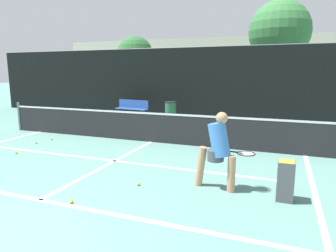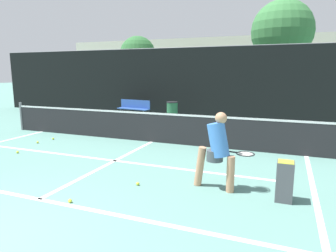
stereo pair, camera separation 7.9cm
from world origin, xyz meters
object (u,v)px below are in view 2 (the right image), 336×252
object	(u,v)px
ball_hopper	(285,180)
trash_bin	(172,111)
player_practicing	(217,148)
courtside_bench	(134,108)
parked_car	(227,101)

from	to	relation	value
ball_hopper	trash_bin	bearing A→B (deg)	123.40
player_practicing	trash_bin	size ratio (longest dim) A/B	1.72
ball_hopper	courtside_bench	xyz separation A→B (m)	(-6.94, 7.57, 0.10)
courtside_bench	trash_bin	xyz separation A→B (m)	(2.05, -0.15, -0.04)
player_practicing	courtside_bench	size ratio (longest dim) A/B	0.86
player_practicing	courtside_bench	xyz separation A→B (m)	(-5.74, 7.47, -0.33)
trash_bin	parked_car	xyz separation A→B (m)	(1.66, 4.43, 0.13)
trash_bin	player_practicing	bearing A→B (deg)	-63.25
parked_car	courtside_bench	bearing A→B (deg)	-130.93
parked_car	player_practicing	bearing A→B (deg)	-80.19
courtside_bench	parked_car	xyz separation A→B (m)	(3.71, 4.27, 0.09)
trash_bin	courtside_bench	bearing A→B (deg)	175.74
courtside_bench	trash_bin	world-z (taller)	trash_bin
ball_hopper	courtside_bench	distance (m)	10.27
ball_hopper	parked_car	xyz separation A→B (m)	(-3.23, 11.84, 0.19)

